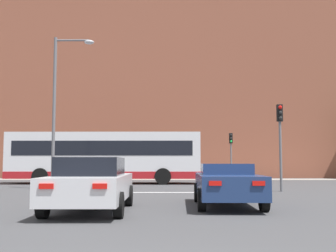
% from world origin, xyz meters
% --- Properties ---
extents(stop_line_strip, '(7.71, 0.30, 0.01)m').
position_xyz_m(stop_line_strip, '(0.00, 14.93, 0.00)').
color(stop_line_strip, silver).
rests_on(stop_line_strip, ground_plane).
extents(far_pavement, '(68.56, 2.50, 0.01)m').
position_xyz_m(far_pavement, '(0.00, 29.65, 0.01)').
color(far_pavement, gray).
rests_on(far_pavement, ground_plane).
extents(brick_civic_building, '(41.87, 14.04, 27.12)m').
position_xyz_m(brick_civic_building, '(1.94, 38.99, 10.62)').
color(brick_civic_building, brown).
rests_on(brick_civic_building, ground_plane).
extents(car_saloon_left, '(2.11, 4.81, 1.48)m').
position_xyz_m(car_saloon_left, '(-1.88, 7.57, 0.76)').
color(car_saloon_left, silver).
rests_on(car_saloon_left, ground_plane).
extents(car_roadster_right, '(1.99, 4.63, 1.30)m').
position_xyz_m(car_roadster_right, '(2.04, 8.97, 0.68)').
color(car_roadster_right, navy).
rests_on(car_roadster_right, ground_plane).
extents(bus_crossing_lead, '(12.05, 2.71, 3.22)m').
position_xyz_m(bus_crossing_lead, '(-3.94, 22.74, 1.73)').
color(bus_crossing_lead, silver).
rests_on(bus_crossing_lead, ground_plane).
extents(traffic_light_far_right, '(0.26, 0.31, 3.63)m').
position_xyz_m(traffic_light_far_right, '(4.96, 28.78, 2.47)').
color(traffic_light_far_right, slate).
rests_on(traffic_light_far_right, ground_plane).
extents(traffic_light_near_right, '(0.26, 0.31, 4.06)m').
position_xyz_m(traffic_light_near_right, '(5.41, 15.57, 2.74)').
color(traffic_light_near_right, slate).
rests_on(traffic_light_near_right, ground_plane).
extents(street_lamp_junction, '(2.07, 0.36, 7.76)m').
position_xyz_m(street_lamp_junction, '(-5.32, 17.02, 4.69)').
color(street_lamp_junction, slate).
rests_on(street_lamp_junction, ground_plane).
extents(pedestrian_waiting, '(0.32, 0.44, 1.68)m').
position_xyz_m(pedestrian_waiting, '(-8.85, 28.78, 0.98)').
color(pedestrian_waiting, '#333851').
rests_on(pedestrian_waiting, ground_plane).
extents(pedestrian_walking_east, '(0.24, 0.41, 1.70)m').
position_xyz_m(pedestrian_walking_east, '(-3.53, 29.52, 0.99)').
color(pedestrian_walking_east, '#333851').
rests_on(pedestrian_walking_east, ground_plane).
extents(pedestrian_walking_west, '(0.45, 0.42, 1.68)m').
position_xyz_m(pedestrian_walking_west, '(-9.07, 29.65, 0.99)').
color(pedestrian_walking_west, brown).
rests_on(pedestrian_walking_west, ground_plane).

